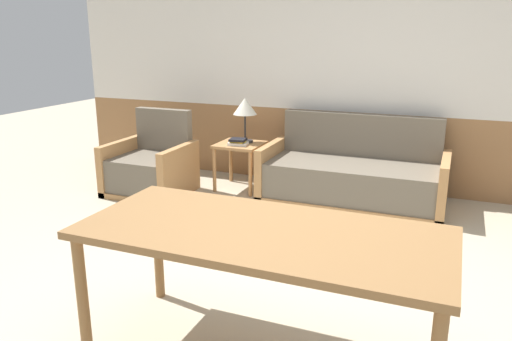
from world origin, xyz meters
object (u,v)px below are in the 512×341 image
at_px(side_table, 240,152).
at_px(table_lamp, 245,108).
at_px(armchair, 151,169).
at_px(dining_table, 263,243).
at_px(couch, 353,177).

relative_size(side_table, table_lamp, 1.05).
height_order(armchair, table_lamp, table_lamp).
relative_size(table_lamp, dining_table, 0.26).
distance_m(table_lamp, dining_table, 3.12).
distance_m(armchair, table_lamp, 1.22).
bearing_deg(dining_table, table_lamp, 115.06).
xyz_separation_m(couch, table_lamp, (-1.23, 0.05, 0.64)).
relative_size(couch, armchair, 2.10).
relative_size(armchair, table_lamp, 1.79).
xyz_separation_m(couch, dining_table, (0.09, -2.77, 0.42)).
distance_m(couch, table_lamp, 1.39).
bearing_deg(couch, table_lamp, 177.55).
bearing_deg(table_lamp, side_table, -107.26).
distance_m(couch, armchair, 2.16).
height_order(side_table, table_lamp, table_lamp).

